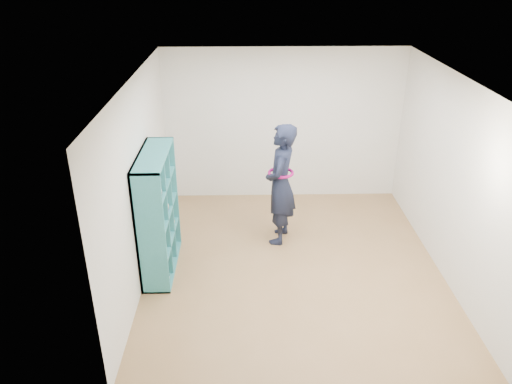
{
  "coord_description": "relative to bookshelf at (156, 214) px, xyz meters",
  "views": [
    {
      "loc": [
        -0.65,
        -5.81,
        3.94
      ],
      "look_at": [
        -0.51,
        0.3,
        1.0
      ],
      "focal_mm": 35.0,
      "sensor_mm": 36.0,
      "label": 1
    }
  ],
  "objects": [
    {
      "name": "wall_right",
      "position": [
        3.84,
        -0.01,
        0.48
      ],
      "size": [
        0.02,
        4.5,
        2.6
      ],
      "primitive_type": "cube",
      "color": "silver",
      "rests_on": "floor"
    },
    {
      "name": "ceiling",
      "position": [
        1.84,
        -0.01,
        1.78
      ],
      "size": [
        4.5,
        4.5,
        0.0
      ],
      "primitive_type": "plane",
      "color": "white",
      "rests_on": "wall_back"
    },
    {
      "name": "smartphone",
      "position": [
        1.59,
        0.83,
        0.21
      ],
      "size": [
        0.01,
        0.09,
        0.13
      ],
      "rotation": [
        0.23,
        0.0,
        -0.04
      ],
      "color": "silver",
      "rests_on": "person"
    },
    {
      "name": "person",
      "position": [
        1.69,
        0.71,
        0.09
      ],
      "size": [
        0.58,
        0.75,
        1.82
      ],
      "rotation": [
        0.0,
        0.0,
        -1.82
      ],
      "color": "black",
      "rests_on": "floor"
    },
    {
      "name": "wall_left",
      "position": [
        -0.16,
        -0.01,
        0.48
      ],
      "size": [
        0.02,
        4.5,
        2.6
      ],
      "primitive_type": "cube",
      "color": "silver",
      "rests_on": "floor"
    },
    {
      "name": "bookshelf",
      "position": [
        0.0,
        0.0,
        0.0
      ],
      "size": [
        0.37,
        1.26,
        1.67
      ],
      "color": "teal",
      "rests_on": "floor"
    },
    {
      "name": "wall_back",
      "position": [
        1.84,
        2.24,
        0.48
      ],
      "size": [
        4.0,
        0.02,
        2.6
      ],
      "primitive_type": "cube",
      "color": "silver",
      "rests_on": "floor"
    },
    {
      "name": "floor",
      "position": [
        1.84,
        -0.01,
        -0.82
      ],
      "size": [
        4.5,
        4.5,
        0.0
      ],
      "primitive_type": "plane",
      "color": "olive",
      "rests_on": "ground"
    },
    {
      "name": "wall_front",
      "position": [
        1.84,
        -2.26,
        0.48
      ],
      "size": [
        4.0,
        0.02,
        2.6
      ],
      "primitive_type": "cube",
      "color": "silver",
      "rests_on": "floor"
    }
  ]
}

